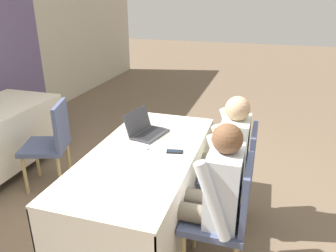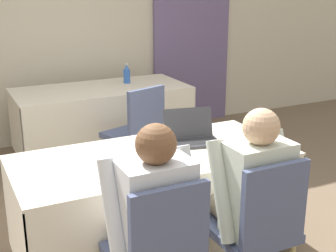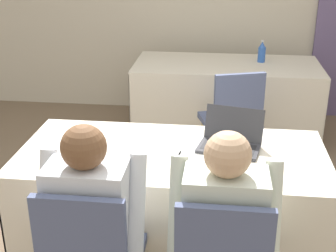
{
  "view_description": "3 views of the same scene",
  "coord_description": "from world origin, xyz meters",
  "px_view_note": "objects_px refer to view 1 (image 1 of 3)",
  "views": [
    {
      "loc": [
        -2.22,
        -0.89,
        1.94
      ],
      "look_at": [
        0.0,
        -0.21,
        0.99
      ],
      "focal_mm": 35.0,
      "sensor_mm": 36.0,
      "label": 1
    },
    {
      "loc": [
        -1.17,
        -2.57,
        1.82
      ],
      "look_at": [
        0.0,
        -0.21,
        0.99
      ],
      "focal_mm": 50.0,
      "sensor_mm": 36.0,
      "label": 2
    },
    {
      "loc": [
        0.26,
        -2.44,
        1.93
      ],
      "look_at": [
        0.0,
        -0.21,
        0.99
      ],
      "focal_mm": 50.0,
      "sensor_mm": 36.0,
      "label": 3
    }
  ],
  "objects_px": {
    "person_checkered_shirt": "(212,192)",
    "cell_phone": "(175,152)",
    "laptop": "(146,130)",
    "chair_far_spare": "(51,141)",
    "person_white_shirt": "(224,153)",
    "chair_near_left": "(226,213)",
    "chair_near_right": "(235,171)"
  },
  "relations": [
    {
      "from": "person_checkered_shirt",
      "to": "cell_phone",
      "type": "bearing_deg",
      "value": -134.87
    },
    {
      "from": "laptop",
      "to": "chair_far_spare",
      "type": "bearing_deg",
      "value": 100.21
    },
    {
      "from": "laptop",
      "to": "person_white_shirt",
      "type": "bearing_deg",
      "value": -80.0
    },
    {
      "from": "chair_far_spare",
      "to": "cell_phone",
      "type": "bearing_deg",
      "value": 59.46
    },
    {
      "from": "laptop",
      "to": "person_white_shirt",
      "type": "height_order",
      "value": "person_white_shirt"
    },
    {
      "from": "cell_phone",
      "to": "person_checkered_shirt",
      "type": "height_order",
      "value": "person_checkered_shirt"
    },
    {
      "from": "cell_phone",
      "to": "chair_far_spare",
      "type": "xyz_separation_m",
      "value": [
        0.31,
        1.42,
        -0.23
      ]
    },
    {
      "from": "chair_far_spare",
      "to": "person_checkered_shirt",
      "type": "xyz_separation_m",
      "value": [
        -0.68,
        -1.79,
        0.16
      ]
    },
    {
      "from": "laptop",
      "to": "chair_far_spare",
      "type": "height_order",
      "value": "laptop"
    },
    {
      "from": "cell_phone",
      "to": "laptop",
      "type": "bearing_deg",
      "value": 40.56
    },
    {
      "from": "cell_phone",
      "to": "chair_near_left",
      "type": "relative_size",
      "value": 0.16
    },
    {
      "from": "chair_near_left",
      "to": "person_checkered_shirt",
      "type": "xyz_separation_m",
      "value": [
        -0.0,
        0.1,
        0.16
      ]
    },
    {
      "from": "chair_near_right",
      "to": "person_white_shirt",
      "type": "xyz_separation_m",
      "value": [
        0.0,
        0.1,
        0.16
      ]
    },
    {
      "from": "chair_far_spare",
      "to": "person_white_shirt",
      "type": "distance_m",
      "value": 1.8
    },
    {
      "from": "laptop",
      "to": "cell_phone",
      "type": "height_order",
      "value": "laptop"
    },
    {
      "from": "laptop",
      "to": "person_white_shirt",
      "type": "distance_m",
      "value": 0.73
    },
    {
      "from": "chair_near_right",
      "to": "chair_far_spare",
      "type": "xyz_separation_m",
      "value": [
        0.07,
        1.9,
        0.0
      ]
    },
    {
      "from": "person_white_shirt",
      "to": "chair_far_spare",
      "type": "bearing_deg",
      "value": -92.26
    },
    {
      "from": "chair_near_left",
      "to": "chair_far_spare",
      "type": "xyz_separation_m",
      "value": [
        0.68,
        1.9,
        0.0
      ]
    },
    {
      "from": "chair_near_right",
      "to": "person_white_shirt",
      "type": "distance_m",
      "value": 0.19
    },
    {
      "from": "laptop",
      "to": "chair_near_left",
      "type": "distance_m",
      "value": 1.08
    },
    {
      "from": "cell_phone",
      "to": "person_checkered_shirt",
      "type": "distance_m",
      "value": 0.53
    },
    {
      "from": "laptop",
      "to": "chair_near_left",
      "type": "xyz_separation_m",
      "value": [
        -0.64,
        -0.82,
        -0.27
      ]
    },
    {
      "from": "cell_phone",
      "to": "chair_near_left",
      "type": "height_order",
      "value": "chair_near_left"
    },
    {
      "from": "cell_phone",
      "to": "chair_far_spare",
      "type": "distance_m",
      "value": 1.47
    },
    {
      "from": "chair_near_left",
      "to": "person_white_shirt",
      "type": "xyz_separation_m",
      "value": [
        0.61,
        0.1,
        0.16
      ]
    },
    {
      "from": "cell_phone",
      "to": "person_white_shirt",
      "type": "height_order",
      "value": "person_white_shirt"
    },
    {
      "from": "chair_near_right",
      "to": "chair_far_spare",
      "type": "relative_size",
      "value": 1.0
    },
    {
      "from": "chair_far_spare",
      "to": "laptop",
      "type": "bearing_deg",
      "value": 69.53
    },
    {
      "from": "chair_far_spare",
      "to": "person_checkered_shirt",
      "type": "relative_size",
      "value": 0.78
    },
    {
      "from": "cell_phone",
      "to": "chair_near_right",
      "type": "bearing_deg",
      "value": -75.18
    },
    {
      "from": "chair_near_left",
      "to": "chair_near_right",
      "type": "bearing_deg",
      "value": -180.0
    }
  ]
}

